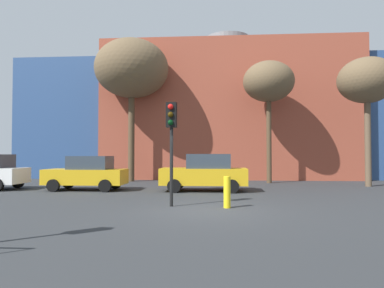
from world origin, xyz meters
TOP-DOWN VIEW (x-y plane):
  - ground_plane at (0.00, 0.00)m, footprint 200.00×200.00m
  - building_backdrop at (1.38, 20.41)m, footprint 33.35×13.47m
  - parked_car_1 at (-6.29, 6.17)m, footprint 4.06×1.99m
  - parked_car_2 at (-0.20, 6.17)m, footprint 4.30×2.11m
  - traffic_light_island at (-1.21, 0.78)m, footprint 0.39×0.38m
  - bare_tree_0 at (9.11, 9.44)m, footprint 3.32×3.32m
  - bare_tree_1 at (-5.50, 12.34)m, footprint 5.09×5.09m
  - bare_tree_2 at (3.76, 11.53)m, footprint 3.32×3.32m
  - bollard_yellow_0 at (0.76, 0.56)m, footprint 0.24×0.24m

SIDE VIEW (x-z plane):
  - ground_plane at x=0.00m, z-range 0.00..0.00m
  - bollard_yellow_0 at x=0.76m, z-range 0.00..1.09m
  - parked_car_1 at x=-6.29m, z-range 0.00..1.75m
  - parked_car_2 at x=-0.20m, z-range -0.01..1.86m
  - traffic_light_island at x=-1.21m, z-range 0.87..4.57m
  - building_backdrop at x=1.38m, z-range -1.16..11.27m
  - bare_tree_0 at x=9.11m, z-range 2.34..9.83m
  - bare_tree_2 at x=3.76m, z-range 2.56..10.49m
  - bare_tree_1 at x=-5.50m, z-range 2.84..12.69m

